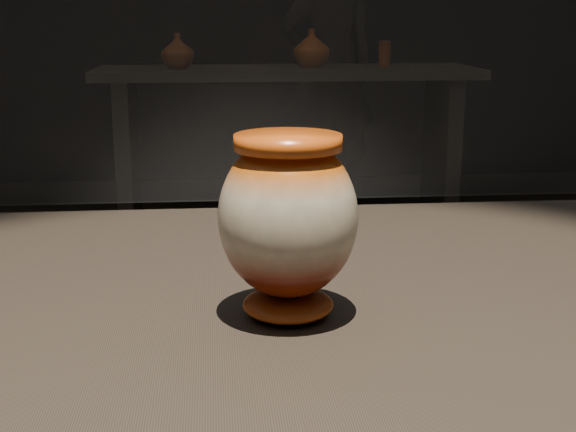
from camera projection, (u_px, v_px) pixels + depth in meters
name	position (u px, v px, depth m)	size (l,w,h in m)	color
main_vase	(288.00, 219.00, 0.75)	(0.15, 0.15, 0.18)	#621908
back_shelf	(287.00, 117.00, 4.28)	(2.00, 0.60, 0.90)	black
back_vase_left	(178.00, 51.00, 4.10)	(0.17, 0.17, 0.18)	#8F3914
back_vase_mid	(312.00, 48.00, 4.20)	(0.19, 0.19, 0.20)	#621908
back_vase_right	(384.00, 54.00, 4.27)	(0.06, 0.06, 0.13)	#8F3914
visitor	(328.00, 72.00, 4.84)	(0.61, 0.40, 1.66)	black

